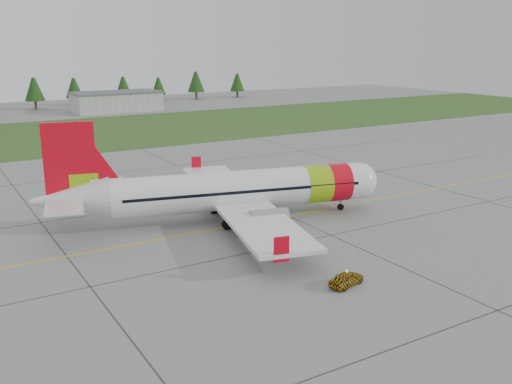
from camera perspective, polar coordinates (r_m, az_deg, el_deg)
ground at (r=54.56m, az=-0.81°, el=-6.12°), size 320.00×320.00×0.00m
aircraft at (r=63.59m, az=-2.21°, el=0.14°), size 38.27×35.96×11.77m
follow_me_car at (r=47.57m, az=9.08°, el=-7.30°), size 1.50×1.66×3.49m
grass_strip at (r=130.10m, az=-19.41°, el=5.37°), size 320.00×50.00×0.03m
taxi_guideline at (r=61.20m, az=-4.60°, el=-3.80°), size 120.00×0.25×0.02m
hangar_east at (r=170.61m, az=-13.78°, el=8.73°), size 24.00×12.00×5.20m
treeline at (r=184.42m, az=-23.26°, el=9.14°), size 160.00×8.00×10.00m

